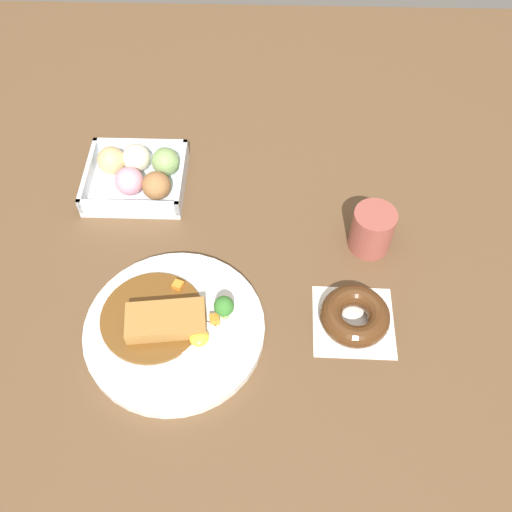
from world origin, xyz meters
The scene contains 5 objects.
ground_plane centered at (0.00, 0.00, 0.00)m, with size 1.60×1.60×0.00m, color brown.
curry_plate centered at (0.05, 0.13, 0.01)m, with size 0.28×0.28×0.06m.
donut_box centered at (0.15, -0.18, 0.03)m, with size 0.18×0.16×0.06m.
chocolate_ring_donut centered at (-0.23, 0.11, 0.02)m, with size 0.13×0.13×0.04m.
coffee_mug centered at (-0.27, -0.05, 0.04)m, with size 0.07×0.07×0.08m, color #9E4C42.
Camera 1 is at (-0.09, 0.55, 0.80)m, focal length 39.78 mm.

